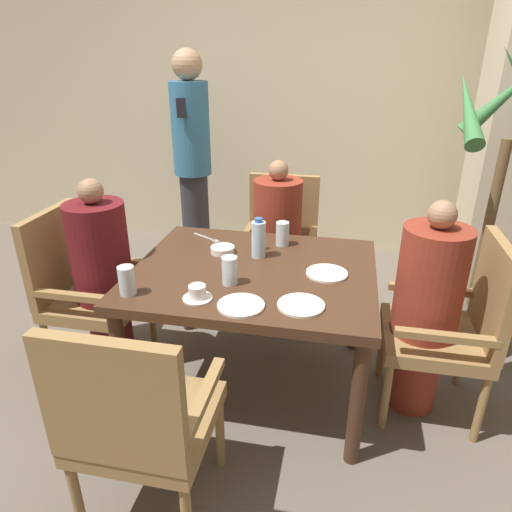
{
  "coord_description": "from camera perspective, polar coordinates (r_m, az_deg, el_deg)",
  "views": [
    {
      "loc": [
        0.44,
        -2.07,
        1.74
      ],
      "look_at": [
        0.0,
        0.05,
        0.77
      ],
      "focal_mm": 32.0,
      "sensor_mm": 36.0,
      "label": 1
    }
  ],
  "objects": [
    {
      "name": "glass_tall_mid",
      "position": [
        2.18,
        -3.31,
        -1.82
      ],
      "size": [
        0.08,
        0.08,
        0.14
      ],
      "color": "silver",
      "rests_on": "dining_table"
    },
    {
      "name": "chair_left_side",
      "position": [
        2.81,
        -20.89,
        -3.42
      ],
      "size": [
        0.5,
        0.5,
        0.96
      ],
      "color": "olive",
      "rests_on": "ground_plane"
    },
    {
      "name": "diner_in_far_chair",
      "position": [
        3.1,
        2.65,
        2.0
      ],
      "size": [
        0.32,
        0.32,
        1.12
      ],
      "color": "maroon",
      "rests_on": "ground_plane"
    },
    {
      "name": "potted_palm",
      "position": [
        3.09,
        25.99,
        -1.43
      ],
      "size": [
        0.52,
        0.52,
        1.82
      ],
      "color": "#4C4238",
      "rests_on": "ground_plane"
    },
    {
      "name": "pepper_shaker",
      "position": [
        2.57,
        0.69,
        1.66
      ],
      "size": [
        0.03,
        0.03,
        0.08
      ],
      "color": "#4C3D2D",
      "rests_on": "dining_table"
    },
    {
      "name": "teacup_with_saucer",
      "position": [
        2.08,
        -7.35,
        -4.67
      ],
      "size": [
        0.14,
        0.14,
        0.07
      ],
      "color": "white",
      "rests_on": "dining_table"
    },
    {
      "name": "standing_host",
      "position": [
        3.8,
        -7.96,
        11.94
      ],
      "size": [
        0.3,
        0.34,
        1.77
      ],
      "color": "#2D2D33",
      "rests_on": "ground_plane"
    },
    {
      "name": "diner_in_right_chair",
      "position": [
        2.41,
        20.45,
        -6.19
      ],
      "size": [
        0.32,
        0.32,
        1.14
      ],
      "color": "maroon",
      "rests_on": "ground_plane"
    },
    {
      "name": "fork_beside_plate",
      "position": [
        2.75,
        -5.97,
        2.22
      ],
      "size": [
        0.19,
        0.12,
        0.0
      ],
      "color": "silver",
      "rests_on": "dining_table"
    },
    {
      "name": "chair_near_corner",
      "position": [
        1.82,
        -14.61,
        -19.03
      ],
      "size": [
        0.5,
        0.5,
        0.96
      ],
      "color": "olive",
      "rests_on": "ground_plane"
    },
    {
      "name": "chair_far_side",
      "position": [
        3.25,
        3.04,
        2.0
      ],
      "size": [
        0.5,
        0.5,
        0.96
      ],
      "color": "olive",
      "rests_on": "ground_plane"
    },
    {
      "name": "salt_shaker",
      "position": [
        2.57,
        -0.17,
        1.77
      ],
      "size": [
        0.03,
        0.03,
        0.09
      ],
      "color": "white",
      "rests_on": "dining_table"
    },
    {
      "name": "plate_dessert_center",
      "position": [
        2.32,
        8.84,
        -2.15
      ],
      "size": [
        0.21,
        0.21,
        0.01
      ],
      "color": "white",
      "rests_on": "dining_table"
    },
    {
      "name": "dining_table",
      "position": [
        2.39,
        -0.25,
        -3.49
      ],
      "size": [
        1.24,
        1.03,
        0.72
      ],
      "color": "#422819",
      "rests_on": "ground_plane"
    },
    {
      "name": "glass_tall_near",
      "position": [
        2.16,
        -15.84,
        -2.98
      ],
      "size": [
        0.08,
        0.08,
        0.14
      ],
      "color": "silver",
      "rests_on": "dining_table"
    },
    {
      "name": "ground_plane",
      "position": [
        2.74,
        -0.22,
        -15.3
      ],
      "size": [
        16.0,
        16.0,
        0.0
      ],
      "primitive_type": "plane",
      "color": "#60564C"
    },
    {
      "name": "plate_main_right",
      "position": [
        2.02,
        5.64,
        -6.14
      ],
      "size": [
        0.21,
        0.21,
        0.01
      ],
      "color": "white",
      "rests_on": "dining_table"
    },
    {
      "name": "plate_main_left",
      "position": [
        2.01,
        -1.9,
        -6.19
      ],
      "size": [
        0.21,
        0.21,
        0.01
      ],
      "color": "white",
      "rests_on": "dining_table"
    },
    {
      "name": "wall_back",
      "position": [
        4.25,
        6.01,
        19.42
      ],
      "size": [
        8.0,
        0.06,
        2.8
      ],
      "color": "beige",
      "rests_on": "ground_plane"
    },
    {
      "name": "chair_right_side",
      "position": [
        2.47,
        23.53,
        -7.76
      ],
      "size": [
        0.5,
        0.5,
        0.96
      ],
      "color": "olive",
      "rests_on": "ground_plane"
    },
    {
      "name": "diner_in_left_chair",
      "position": [
        2.7,
        -18.52,
        -2.4
      ],
      "size": [
        0.32,
        0.32,
        1.15
      ],
      "color": "#5B1419",
      "rests_on": "ground_plane"
    },
    {
      "name": "glass_tall_far",
      "position": [
        2.62,
        3.32,
        2.79
      ],
      "size": [
        0.08,
        0.08,
        0.14
      ],
      "color": "silver",
      "rests_on": "dining_table"
    },
    {
      "name": "water_bottle",
      "position": [
        2.45,
        0.32,
        2.14
      ],
      "size": [
        0.08,
        0.08,
        0.22
      ],
      "color": "silver",
      "rests_on": "dining_table"
    },
    {
      "name": "bowl_small",
      "position": [
        2.54,
        -4.2,
        0.8
      ],
      "size": [
        0.13,
        0.13,
        0.04
      ],
      "color": "white",
      "rests_on": "dining_table"
    }
  ]
}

